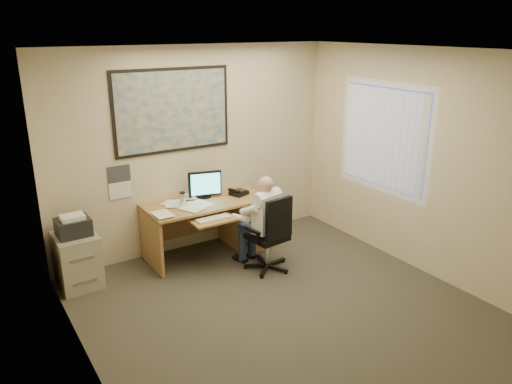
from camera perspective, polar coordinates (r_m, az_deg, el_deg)
room_shell at (r=4.83m, az=4.74°, el=-0.54°), size 4.00×4.50×2.70m
desk at (r=6.79m, az=-3.18°, el=-2.95°), size 1.60×0.97×1.10m
world_map at (r=6.44m, az=-9.48°, el=9.16°), size 1.56×0.03×1.06m
wall_calendar at (r=6.38m, az=-15.31°, el=1.09°), size 0.28×0.01×0.42m
window_blinds at (r=6.63m, az=14.34°, el=6.02°), size 0.06×1.40×1.30m
filing_cabinet at (r=6.20m, az=-19.79°, el=-6.84°), size 0.47×0.56×0.89m
office_chair at (r=6.23m, az=1.47°, el=-6.49°), size 0.65×0.65×0.99m
person at (r=6.16m, az=1.15°, el=-3.58°), size 0.65×0.80×1.20m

